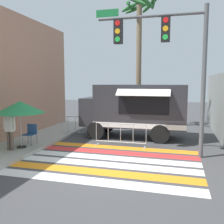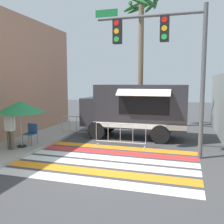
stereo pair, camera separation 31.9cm
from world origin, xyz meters
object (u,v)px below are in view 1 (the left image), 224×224
Objects in this scene: food_truck at (133,107)px; barricade_side at (75,126)px; folding_chair at (31,132)px; barricade_front at (121,135)px; vendor_person at (10,128)px; patio_umbrella at (20,107)px; traffic_signal_pole at (166,49)px; palm_tree at (139,33)px.

barricade_side is at bearing -173.46° from food_truck.
folding_chair is 3.92m from barricade_front.
vendor_person reaches higher than folding_chair.
vendor_person is (-4.15, -4.19, -0.51)m from food_truck.
patio_umbrella is 4.38m from barricade_front.
vendor_person is 0.71× the size of barricade_front.
traffic_signal_pole is 6.61m from folding_chair.
folding_chair is at bearing -123.33° from palm_tree.
food_truck reaches higher than barricade_front.
barricade_side is (1.11, 3.84, -0.54)m from vendor_person.
vendor_person is at bearing -106.17° from barricade_side.
traffic_signal_pole is at bearing 9.17° from patio_umbrella.
folding_chair is at bearing 86.60° from patio_umbrella.
vendor_person is at bearing -134.73° from food_truck.
patio_umbrella is at bearing -136.91° from food_truck.
folding_chair is 2.90m from barricade_side.
patio_umbrella is 1.14× the size of barricade_side.
food_truck is 2.29× the size of barricade_front.
traffic_signal_pole reaches higher than food_truck.
food_truck is 5.98× the size of folding_chair.
patio_umbrella is 0.91m from vendor_person.
folding_chair is 0.38× the size of barricade_front.
folding_chair is at bearing 80.03° from vendor_person.
palm_tree reaches higher than traffic_signal_pole.
patio_umbrella is 1.22× the size of vendor_person.
traffic_signal_pole reaches higher than folding_chair.
palm_tree is (3.82, 6.38, 3.92)m from patio_umbrella.
food_truck is 5.09m from folding_chair.
traffic_signal_pole is 3.24× the size of barricade_side.
traffic_signal_pole is at bearing -71.04° from palm_tree.
vendor_person is 9.21m from palm_tree.
patio_umbrella is (-5.70, -0.92, -2.25)m from traffic_signal_pole.
barricade_front is 3.26m from barricade_side.
barricade_front is (-1.92, 0.86, -3.54)m from traffic_signal_pole.
vendor_person is (-0.21, -1.09, 0.39)m from folding_chair.
barricade_side is at bearing 74.79° from vendor_person.
food_truck is 0.66× the size of palm_tree.
palm_tree reaches higher than folding_chair.
barricade_front is 1.31× the size of barricade_side.
food_truck is at bearing 84.26° from barricade_front.
patio_umbrella is at bearing -154.75° from barricade_front.
barricade_front is at bearing 30.62° from vendor_person.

